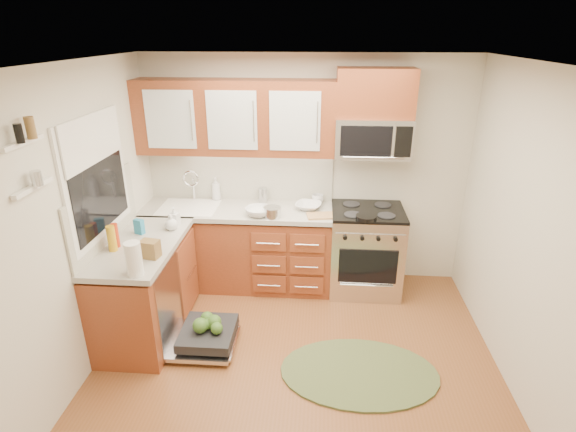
# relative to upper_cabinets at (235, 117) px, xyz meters

# --- Properties ---
(floor) EXTENTS (3.50, 3.50, 0.00)m
(floor) POSITION_rel_upper_cabinets_xyz_m (0.73, -1.57, -1.88)
(floor) COLOR brown
(floor) RESTS_ON ground
(ceiling) EXTENTS (3.50, 3.50, 0.00)m
(ceiling) POSITION_rel_upper_cabinets_xyz_m (0.73, -1.57, 0.62)
(ceiling) COLOR white
(ceiling) RESTS_ON ground
(wall_back) EXTENTS (3.50, 0.04, 2.50)m
(wall_back) POSITION_rel_upper_cabinets_xyz_m (0.73, 0.18, -0.62)
(wall_back) COLOR beige
(wall_back) RESTS_ON ground
(wall_left) EXTENTS (0.04, 3.50, 2.50)m
(wall_left) POSITION_rel_upper_cabinets_xyz_m (-1.02, -1.57, -0.62)
(wall_left) COLOR beige
(wall_left) RESTS_ON ground
(wall_right) EXTENTS (0.04, 3.50, 2.50)m
(wall_right) POSITION_rel_upper_cabinets_xyz_m (2.48, -1.57, -0.62)
(wall_right) COLOR beige
(wall_right) RESTS_ON ground
(base_cabinet_back) EXTENTS (2.05, 0.60, 0.85)m
(base_cabinet_back) POSITION_rel_upper_cabinets_xyz_m (0.00, -0.12, -1.45)
(base_cabinet_back) COLOR brown
(base_cabinet_back) RESTS_ON ground
(base_cabinet_left) EXTENTS (0.60, 1.25, 0.85)m
(base_cabinet_left) POSITION_rel_upper_cabinets_xyz_m (-0.72, -1.05, -1.45)
(base_cabinet_left) COLOR brown
(base_cabinet_left) RESTS_ON ground
(countertop_back) EXTENTS (2.07, 0.64, 0.05)m
(countertop_back) POSITION_rel_upper_cabinets_xyz_m (0.00, -0.14, -0.97)
(countertop_back) COLOR #A5A297
(countertop_back) RESTS_ON base_cabinet_back
(countertop_left) EXTENTS (0.64, 1.27, 0.05)m
(countertop_left) POSITION_rel_upper_cabinets_xyz_m (-0.71, -1.05, -0.97)
(countertop_left) COLOR #A5A297
(countertop_left) RESTS_ON base_cabinet_left
(backsplash_back) EXTENTS (2.05, 0.02, 0.57)m
(backsplash_back) POSITION_rel_upper_cabinets_xyz_m (0.00, 0.16, -0.67)
(backsplash_back) COLOR beige
(backsplash_back) RESTS_ON ground
(backsplash_left) EXTENTS (0.02, 1.25, 0.57)m
(backsplash_left) POSITION_rel_upper_cabinets_xyz_m (-1.01, -1.05, -0.67)
(backsplash_left) COLOR beige
(backsplash_left) RESTS_ON ground
(upper_cabinets) EXTENTS (2.05, 0.35, 0.75)m
(upper_cabinets) POSITION_rel_upper_cabinets_xyz_m (0.00, 0.00, 0.00)
(upper_cabinets) COLOR brown
(upper_cabinets) RESTS_ON ground
(cabinet_over_mw) EXTENTS (0.76, 0.35, 0.47)m
(cabinet_over_mw) POSITION_rel_upper_cabinets_xyz_m (1.41, 0.00, 0.26)
(cabinet_over_mw) COLOR brown
(cabinet_over_mw) RESTS_ON ground
(range) EXTENTS (0.76, 0.64, 0.95)m
(range) POSITION_rel_upper_cabinets_xyz_m (1.41, -0.15, -1.40)
(range) COLOR silver
(range) RESTS_ON ground
(microwave) EXTENTS (0.76, 0.38, 0.40)m
(microwave) POSITION_rel_upper_cabinets_xyz_m (1.41, -0.02, -0.18)
(microwave) COLOR silver
(microwave) RESTS_ON ground
(sink) EXTENTS (0.62, 0.50, 0.26)m
(sink) POSITION_rel_upper_cabinets_xyz_m (-0.52, -0.16, -1.07)
(sink) COLOR white
(sink) RESTS_ON ground
(dishwasher) EXTENTS (0.70, 0.60, 0.20)m
(dishwasher) POSITION_rel_upper_cabinets_xyz_m (-0.13, -1.27, -1.77)
(dishwasher) COLOR silver
(dishwasher) RESTS_ON ground
(window) EXTENTS (0.03, 1.05, 1.05)m
(window) POSITION_rel_upper_cabinets_xyz_m (-1.01, -1.07, -0.32)
(window) COLOR white
(window) RESTS_ON ground
(window_blind) EXTENTS (0.02, 0.96, 0.40)m
(window_blind) POSITION_rel_upper_cabinets_xyz_m (-0.98, -1.07, 0.00)
(window_blind) COLOR white
(window_blind) RESTS_ON ground
(shelf_upper) EXTENTS (0.04, 0.40, 0.03)m
(shelf_upper) POSITION_rel_upper_cabinets_xyz_m (-0.99, -1.92, 0.17)
(shelf_upper) COLOR white
(shelf_upper) RESTS_ON ground
(shelf_lower) EXTENTS (0.04, 0.40, 0.03)m
(shelf_lower) POSITION_rel_upper_cabinets_xyz_m (-0.99, -1.92, -0.12)
(shelf_lower) COLOR white
(shelf_lower) RESTS_ON ground
(rug) EXTENTS (1.52, 1.18, 0.02)m
(rug) POSITION_rel_upper_cabinets_xyz_m (1.27, -1.54, -1.86)
(rug) COLOR #505F36
(rug) RESTS_ON ground
(skillet) EXTENTS (0.26, 0.26, 0.04)m
(skillet) POSITION_rel_upper_cabinets_xyz_m (1.36, -0.40, -0.91)
(skillet) COLOR black
(skillet) RESTS_ON range
(stock_pot) EXTENTS (0.23, 0.23, 0.11)m
(stock_pot) POSITION_rel_upper_cabinets_xyz_m (0.41, -0.35, -0.90)
(stock_pot) COLOR silver
(stock_pot) RESTS_ON countertop_back
(cutting_board) EXTENTS (0.31, 0.22, 0.02)m
(cutting_board) POSITION_rel_upper_cabinets_xyz_m (0.91, -0.31, -0.94)
(cutting_board) COLOR tan
(cutting_board) RESTS_ON countertop_back
(canister) EXTENTS (0.11, 0.11, 0.16)m
(canister) POSITION_rel_upper_cabinets_xyz_m (0.26, 0.07, -0.87)
(canister) COLOR silver
(canister) RESTS_ON countertop_back
(paper_towel_roll) EXTENTS (0.15, 0.15, 0.28)m
(paper_towel_roll) POSITION_rel_upper_cabinets_xyz_m (-0.54, -1.59, -0.81)
(paper_towel_roll) COLOR white
(paper_towel_roll) RESTS_ON countertop_left
(mustard_bottle) EXTENTS (0.09, 0.09, 0.23)m
(mustard_bottle) POSITION_rel_upper_cabinets_xyz_m (-0.90, -1.21, -0.83)
(mustard_bottle) COLOR gold
(mustard_bottle) RESTS_ON countertop_left
(red_bottle) EXTENTS (0.07, 0.07, 0.22)m
(red_bottle) POSITION_rel_upper_cabinets_xyz_m (-0.90, -1.13, -0.84)
(red_bottle) COLOR red
(red_bottle) RESTS_ON countertop_left
(wooden_box) EXTENTS (0.17, 0.13, 0.15)m
(wooden_box) POSITION_rel_upper_cabinets_xyz_m (-0.52, -1.30, -0.87)
(wooden_box) COLOR brown
(wooden_box) RESTS_ON countertop_left
(blue_carton) EXTENTS (0.10, 0.08, 0.14)m
(blue_carton) POSITION_rel_upper_cabinets_xyz_m (-0.80, -0.85, -0.88)
(blue_carton) COLOR teal
(blue_carton) RESTS_ON countertop_left
(bowl_a) EXTENTS (0.33, 0.33, 0.07)m
(bowl_a) POSITION_rel_upper_cabinets_xyz_m (0.77, -0.10, -0.92)
(bowl_a) COLOR #999999
(bowl_a) RESTS_ON countertop_back
(bowl_b) EXTENTS (0.32, 0.32, 0.09)m
(bowl_b) POSITION_rel_upper_cabinets_xyz_m (0.26, -0.32, -0.91)
(bowl_b) COLOR #999999
(bowl_b) RESTS_ON countertop_back
(cup) EXTENTS (0.16, 0.16, 0.10)m
(cup) POSITION_rel_upper_cabinets_xyz_m (0.87, 0.07, -0.90)
(cup) COLOR #999999
(cup) RESTS_ON countertop_back
(soap_bottle_a) EXTENTS (0.11, 0.11, 0.27)m
(soap_bottle_a) POSITION_rel_upper_cabinets_xyz_m (-0.27, 0.10, -0.82)
(soap_bottle_a) COLOR #999999
(soap_bottle_a) RESTS_ON countertop_back
(soap_bottle_b) EXTENTS (0.10, 0.10, 0.19)m
(soap_bottle_b) POSITION_rel_upper_cabinets_xyz_m (-0.52, -0.64, -0.85)
(soap_bottle_b) COLOR #999999
(soap_bottle_b) RESTS_ON countertop_left
(soap_bottle_c) EXTENTS (0.14, 0.14, 0.16)m
(soap_bottle_c) POSITION_rel_upper_cabinets_xyz_m (-0.52, -0.74, -0.87)
(soap_bottle_c) COLOR #999999
(soap_bottle_c) RESTS_ON countertop_left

